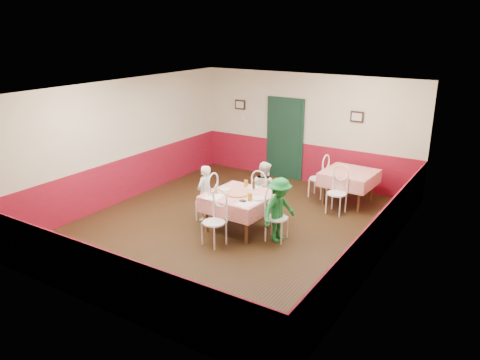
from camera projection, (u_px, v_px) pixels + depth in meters
The scene contains 39 objects.
floor at pixel (233, 226), 9.62m from camera, with size 7.00×7.00×0.00m, color black.
ceiling at pixel (232, 89), 8.74m from camera, with size 7.00×7.00×0.00m, color white.
back_wall at pixel (307, 129), 11.99m from camera, with size 6.00×0.10×2.80m, color beige.
front_wall at pixel (92, 221), 6.38m from camera, with size 6.00×0.10×2.80m, color beige.
left_wall at pixel (123, 141), 10.70m from camera, with size 0.10×7.00×2.80m, color beige.
right_wall at pixel (385, 188), 7.66m from camera, with size 0.10×7.00×2.80m, color beige.
wainscot_back at pixel (305, 163), 12.26m from camera, with size 6.00×0.03×1.00m, color maroon.
wainscot_front at pixel (99, 278), 6.67m from camera, with size 6.00×0.03×1.00m, color maroon.
wainscot_left at pixel (126, 179), 10.98m from camera, with size 0.03×7.00×1.00m, color maroon.
wainscot_right at pixel (379, 237), 7.95m from camera, with size 0.03×7.00×1.00m, color maroon.
door at pixel (285, 139), 12.36m from camera, with size 0.96×0.06×2.10m, color black.
picture_left at pixel (240, 105), 12.82m from camera, with size 0.32×0.03×0.26m, color black.
picture_right at pixel (357, 117), 11.15m from camera, with size 0.32×0.03×0.26m, color black.
thermostat at pixel (243, 118), 12.88m from camera, with size 0.10×0.03×0.10m, color white.
main_table at pixel (240, 212), 9.36m from camera, with size 1.22×1.22×0.77m, color red.
second_table at pixel (348, 187), 10.78m from camera, with size 1.12×1.12×0.77m, color red.
chair_left at pixel (207, 200), 9.80m from camera, with size 0.42×0.42×0.90m, color white, non-canonical shape.
chair_right at pixel (277, 218), 8.88m from camera, with size 0.42×0.42×0.90m, color white, non-canonical shape.
chair_far at pixel (263, 196), 10.00m from camera, with size 0.42×0.42×0.90m, color white, non-canonical shape.
chair_near at pixel (214, 223), 8.67m from camera, with size 0.42×0.42×0.90m, color white, non-canonical shape.
chair_second_a at pixel (318, 179), 11.13m from camera, with size 0.42×0.42×0.90m, color white, non-canonical shape.
chair_second_b at pixel (337, 194), 10.15m from camera, with size 0.42×0.42×0.90m, color white, non-canonical shape.
pizza at pixel (238, 194), 9.21m from camera, with size 0.43×0.43×0.03m, color #B74723.
plate_left at pixel (225, 189), 9.47m from camera, with size 0.25×0.25×0.01m, color white.
plate_right at pixel (258, 198), 8.99m from camera, with size 0.25×0.25×0.01m, color white.
plate_far at pixel (253, 188), 9.57m from camera, with size 0.25×0.25×0.01m, color white.
glass_a at pixel (216, 190), 9.24m from camera, with size 0.07×0.07×0.12m, color #BF7219.
glass_b at pixel (250, 197), 8.84m from camera, with size 0.08×0.08×0.15m, color #BF7219.
glass_c at pixel (246, 184), 9.62m from camera, with size 0.08×0.08×0.14m, color #BF7219.
beer_bottle at pixel (254, 185), 9.46m from camera, with size 0.05×0.05×0.20m, color #381C0A.
shaker_a at pixel (209, 194), 9.12m from camera, with size 0.04×0.04×0.09m, color silver.
shaker_b at pixel (212, 194), 9.08m from camera, with size 0.04×0.04×0.09m, color silver.
shaker_c at pixel (210, 193), 9.18m from camera, with size 0.04×0.04×0.09m, color #B23319.
menu_left at pixel (214, 197), 9.09m from camera, with size 0.30×0.40×0.00m, color white.
menu_right at pixel (247, 203), 8.75m from camera, with size 0.30×0.40×0.00m, color white.
wallet at pixel (243, 201), 8.84m from camera, with size 0.11×0.09×0.02m, color black.
diner_left at pixel (205, 193), 9.78m from camera, with size 0.43×0.28×1.19m, color gray.
diner_far at pixel (264, 189), 9.99m from camera, with size 0.59×0.46×1.21m, color gray.
diner_right at pixel (279, 210), 8.79m from camera, with size 0.81×0.47×1.26m, color gray.
Camera 1 is at (4.84, -7.38, 3.95)m, focal length 35.00 mm.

